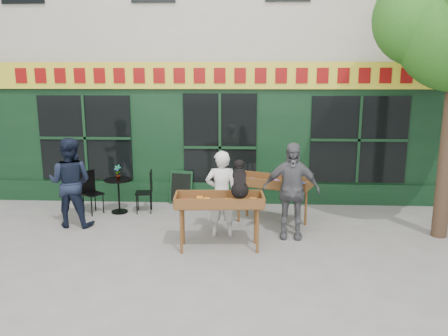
{
  "coord_description": "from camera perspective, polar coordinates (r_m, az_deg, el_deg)",
  "views": [
    {
      "loc": [
        0.62,
        -7.78,
        2.99
      ],
      "look_at": [
        0.19,
        0.5,
        1.24
      ],
      "focal_mm": 35.0,
      "sensor_mm": 36.0,
      "label": 1
    }
  ],
  "objects": [
    {
      "name": "chalkboard",
      "position": [
        10.41,
        -5.66,
        -2.54
      ],
      "size": [
        0.59,
        0.29,
        0.79
      ],
      "rotation": [
        0.0,
        0.0,
        -0.2
      ],
      "color": "black",
      "rests_on": "ground"
    },
    {
      "name": "book_cart_right",
      "position": [
        8.93,
        6.33,
        -2.2
      ],
      "size": [
        1.62,
        1.17,
        0.99
      ],
      "rotation": [
        0.0,
        0.0,
        -0.41
      ],
      "color": "brown",
      "rests_on": "ground"
    },
    {
      "name": "ground",
      "position": [
        8.35,
        -1.48,
        -9.05
      ],
      "size": [
        80.0,
        80.0,
        0.0
      ],
      "primitive_type": "plane",
      "color": "slate",
      "rests_on": "ground"
    },
    {
      "name": "potted_plant",
      "position": [
        9.85,
        -13.71,
        -0.51
      ],
      "size": [
        0.2,
        0.17,
        0.32
      ],
      "primitive_type": "imported",
      "rotation": [
        0.0,
        0.0,
        -0.37
      ],
      "color": "gray",
      "rests_on": "bistro_table"
    },
    {
      "name": "woman",
      "position": [
        8.21,
        -0.34,
        -3.38
      ],
      "size": [
        0.63,
        0.43,
        1.65
      ],
      "primitive_type": "imported",
      "rotation": [
        0.0,
        0.0,
        3.21
      ],
      "color": "white",
      "rests_on": "ground"
    },
    {
      "name": "bistro_chair_left",
      "position": [
        10.08,
        -17.08,
        -2.56
      ],
      "size": [
        0.51,
        0.51,
        0.95
      ],
      "rotation": [
        0.0,
        0.0,
        0.94
      ],
      "color": "black",
      "rests_on": "ground"
    },
    {
      "name": "bistro_table",
      "position": [
        9.94,
        -13.61,
        -2.67
      ],
      "size": [
        0.6,
        0.6,
        0.76
      ],
      "color": "black",
      "rests_on": "ground"
    },
    {
      "name": "building",
      "position": [
        13.9,
        0.42,
        20.14
      ],
      "size": [
        14.0,
        7.26,
        10.0
      ],
      "color": "beige",
      "rests_on": "ground"
    },
    {
      "name": "man_right",
      "position": [
        8.2,
        8.74,
        -2.93
      ],
      "size": [
        1.09,
        0.51,
        1.81
      ],
      "primitive_type": "imported",
      "rotation": [
        0.0,
        0.0,
        -0.06
      ],
      "color": "#515155",
      "rests_on": "ground"
    },
    {
      "name": "book_cart_center",
      "position": [
        7.59,
        -0.62,
        -4.68
      ],
      "size": [
        1.54,
        0.72,
        0.99
      ],
      "rotation": [
        0.0,
        0.0,
        0.07
      ],
      "color": "brown",
      "rests_on": "ground"
    },
    {
      "name": "man_left",
      "position": [
        9.26,
        -19.44,
        -1.78
      ],
      "size": [
        0.89,
        0.7,
        1.81
      ],
      "primitive_type": "imported",
      "rotation": [
        0.0,
        0.0,
        3.12
      ],
      "color": "black",
      "rests_on": "ground"
    },
    {
      "name": "dog",
      "position": [
        7.4,
        2.05,
        -1.36
      ],
      "size": [
        0.38,
        0.62,
        0.6
      ],
      "primitive_type": null,
      "rotation": [
        0.0,
        0.0,
        0.07
      ],
      "color": "black",
      "rests_on": "book_cart_center"
    },
    {
      "name": "bistro_chair_right",
      "position": [
        9.83,
        -9.94,
        -2.57
      ],
      "size": [
        0.42,
        0.41,
        0.95
      ],
      "rotation": [
        0.0,
        0.0,
        -1.42
      ],
      "color": "black",
      "rests_on": "ground"
    }
  ]
}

